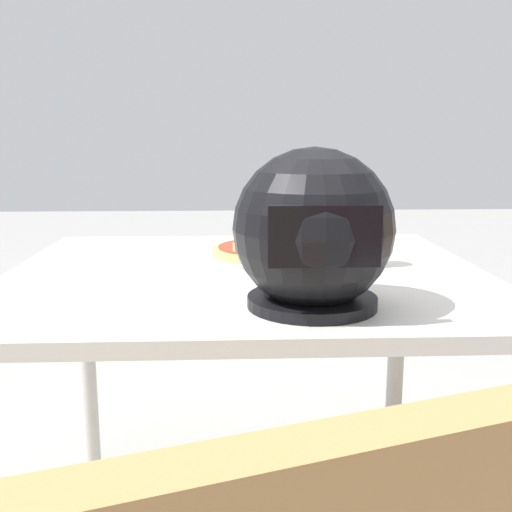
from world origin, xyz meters
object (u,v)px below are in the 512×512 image
motorcycle_helmet (313,232)px  drinking_glass (368,242)px  dining_table (247,305)px  pizza (267,249)px

motorcycle_helmet → drinking_glass: motorcycle_helmet is taller
dining_table → motorcycle_helmet: bearing=109.6°
dining_table → pizza: pizza is taller
pizza → dining_table: bearing=66.1°
pizza → motorcycle_helmet: bearing=97.4°
pizza → drinking_glass: drinking_glass is taller
drinking_glass → dining_table: bearing=6.7°
motorcycle_helmet → drinking_glass: bearing=-117.7°
pizza → motorcycle_helmet: size_ratio=0.93×
motorcycle_helmet → drinking_glass: 0.38m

